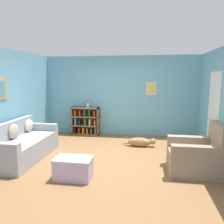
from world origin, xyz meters
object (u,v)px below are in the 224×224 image
couch (22,145)px  dog (141,142)px  recliner_chair (199,156)px  coffee_table (73,168)px  bookshelf (86,122)px  vase (88,103)px

couch → dog: couch is taller
dog → couch: bearing=-153.9°
recliner_chair → coffee_table: (-2.41, -0.66, -0.13)m
recliner_chair → bookshelf: bearing=140.1°
dog → vase: (-1.78, 1.03, 0.94)m
bookshelf → coffee_table: (0.65, -3.22, -0.22)m
couch → bookshelf: size_ratio=2.12×
couch → vase: 2.68m
vase → dog: bearing=-30.1°
couch → recliner_chair: (3.95, -0.16, 0.02)m
bookshelf → vase: vase is taller
dog → bookshelf: bearing=150.6°
dog → vase: bearing=149.9°
recliner_chair → vase: 3.98m
dog → vase: vase is taller
recliner_chair → coffee_table: bearing=-164.7°
recliner_chair → dog: bearing=128.4°
couch → bookshelf: 2.56m
coffee_table → dog: size_ratio=0.76×
coffee_table → vase: bearing=100.0°
bookshelf → vase: (0.09, -0.02, 0.63)m
recliner_chair → coffee_table: recliner_chair is taller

